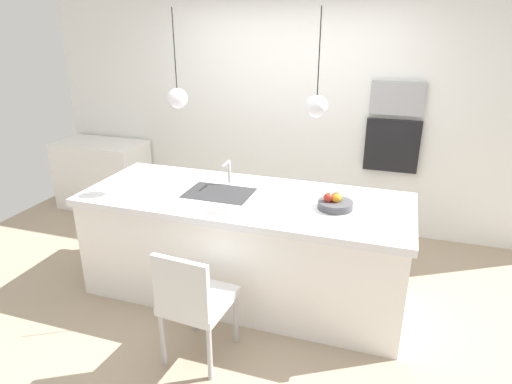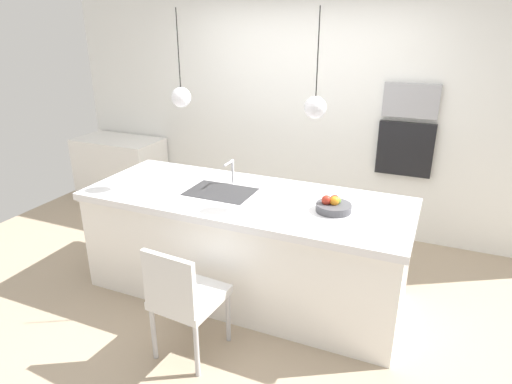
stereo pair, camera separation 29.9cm
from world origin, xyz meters
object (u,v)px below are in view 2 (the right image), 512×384
(fruit_bowl, at_px, (333,206))
(chair_near, at_px, (184,296))
(microwave, at_px, (411,100))
(oven, at_px, (405,149))

(fruit_bowl, relative_size, chair_near, 0.31)
(microwave, distance_m, oven, 0.50)
(fruit_bowl, xyz_separation_m, chair_near, (-0.79, -0.92, -0.46))
(fruit_bowl, relative_size, microwave, 0.51)
(fruit_bowl, height_order, microwave, microwave)
(fruit_bowl, distance_m, microwave, 1.73)
(oven, relative_size, chair_near, 0.63)
(microwave, bearing_deg, fruit_bowl, -102.39)
(microwave, height_order, chair_near, microwave)
(chair_near, bearing_deg, fruit_bowl, 49.10)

